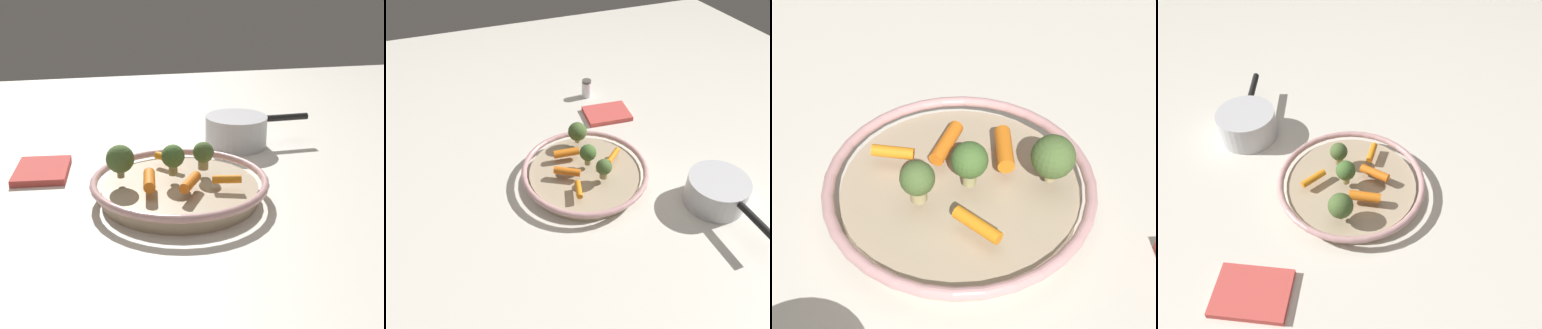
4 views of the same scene
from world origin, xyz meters
The scene contains 11 objects.
ground_plane centered at (0.00, 0.00, 0.00)m, with size 2.33×2.33×0.00m, color silver.
serving_bowl centered at (0.00, 0.00, 0.02)m, with size 0.33×0.33×0.04m.
baby_carrot_near_rim centered at (-0.05, -0.01, 0.05)m, with size 0.02×0.02×0.07m, color orange.
baby_carrot_left centered at (-0.03, 0.06, 0.05)m, with size 0.02×0.02×0.07m, color orange.
baby_carrot_center centered at (0.08, 0.01, 0.05)m, with size 0.02×0.02×0.06m, color orange.
baby_carrot_right centered at (-0.05, -0.08, 0.05)m, with size 0.01×0.01×0.05m, color orange.
broccoli_floret_large centered at (0.02, 0.10, 0.08)m, with size 0.05×0.05×0.06m.
broccoli_floret_small centered at (0.01, 0.01, 0.08)m, with size 0.04×0.04×0.06m.
broccoli_floret_mid centered at (0.03, -0.05, 0.07)m, with size 0.04×0.04×0.05m.
saucepan centered at (0.26, -0.19, 0.04)m, with size 0.14×0.25×0.07m.
dish_towel centered at (0.18, 0.25, 0.01)m, with size 0.14×0.11×0.01m, color #D14C47.
Camera 1 is at (-0.86, 0.17, 0.40)m, focal length 48.71 mm.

